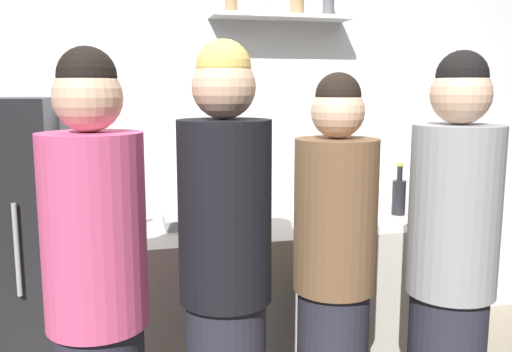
# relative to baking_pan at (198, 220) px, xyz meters

# --- Properties ---
(back_wall_assembly) EXTENTS (4.80, 0.32, 2.60)m
(back_wall_assembly) POSITION_rel_baking_pan_xyz_m (0.29, 0.70, 0.36)
(back_wall_assembly) COLOR white
(back_wall_assembly) RESTS_ON ground
(counter) EXTENTS (1.78, 0.68, 0.92)m
(counter) POSITION_rel_baking_pan_xyz_m (0.30, -0.05, -0.49)
(counter) COLOR #B7B2A8
(counter) RESTS_ON ground
(baking_pan) EXTENTS (0.34, 0.24, 0.05)m
(baking_pan) POSITION_rel_baking_pan_xyz_m (0.00, 0.00, 0.00)
(baking_pan) COLOR gray
(baking_pan) RESTS_ON counter
(utensil_holder) EXTENTS (0.10, 0.10, 0.22)m
(utensil_holder) POSITION_rel_baking_pan_xyz_m (0.63, 0.10, 0.03)
(utensil_holder) COLOR #B2B2B7
(utensil_holder) RESTS_ON counter
(wine_bottle_green_glass) EXTENTS (0.08, 0.08, 0.33)m
(wine_bottle_green_glass) POSITION_rel_baking_pan_xyz_m (-0.39, -0.14, 0.10)
(wine_bottle_green_glass) COLOR #19471E
(wine_bottle_green_glass) RESTS_ON counter
(wine_bottle_pale_glass) EXTENTS (0.07, 0.07, 0.32)m
(wine_bottle_pale_glass) POSITION_rel_baking_pan_xyz_m (-0.41, 0.22, 0.10)
(wine_bottle_pale_glass) COLOR #B2BFB2
(wine_bottle_pale_glass) RESTS_ON counter
(wine_bottle_dark_glass) EXTENTS (0.07, 0.07, 0.29)m
(wine_bottle_dark_glass) POSITION_rel_baking_pan_xyz_m (1.11, -0.03, 0.08)
(wine_bottle_dark_glass) COLOR black
(wine_bottle_dark_glass) RESTS_ON counter
(water_bottle_plastic) EXTENTS (0.08, 0.08, 0.23)m
(water_bottle_plastic) POSITION_rel_baking_pan_xyz_m (-0.04, -0.25, 0.08)
(water_bottle_plastic) COLOR silver
(water_bottle_plastic) RESTS_ON counter
(person_brown_jacket) EXTENTS (0.34, 0.34, 1.67)m
(person_brown_jacket) POSITION_rel_baking_pan_xyz_m (0.48, -0.68, -0.12)
(person_brown_jacket) COLOR #262633
(person_brown_jacket) RESTS_ON ground
(person_pink_top) EXTENTS (0.34, 0.34, 1.74)m
(person_pink_top) POSITION_rel_baking_pan_xyz_m (-0.46, -0.88, -0.08)
(person_pink_top) COLOR #262633
(person_pink_top) RESTS_ON ground
(person_blonde) EXTENTS (0.34, 0.34, 1.78)m
(person_blonde) POSITION_rel_baking_pan_xyz_m (-0.00, -0.81, -0.06)
(person_blonde) COLOR #262633
(person_blonde) RESTS_ON ground
(person_grey_hoodie) EXTENTS (0.34, 0.34, 1.75)m
(person_grey_hoodie) POSITION_rel_baking_pan_xyz_m (0.87, -0.91, -0.07)
(person_grey_hoodie) COLOR #262633
(person_grey_hoodie) RESTS_ON ground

